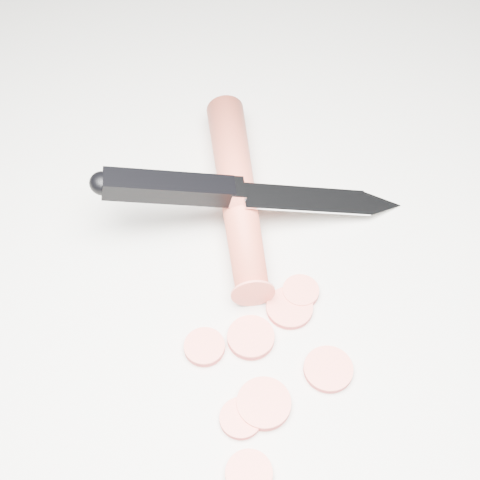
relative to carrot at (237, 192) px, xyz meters
name	(u,v)px	position (x,y,z in m)	size (l,w,h in m)	color
ground	(249,313)	(-0.04, -0.11, -0.02)	(2.40, 2.40, 0.00)	beige
carrot	(237,192)	(0.00, 0.00, 0.00)	(0.03, 0.03, 0.22)	#D24630
carrot_slice_0	(241,418)	(-0.08, -0.19, -0.02)	(0.03, 0.03, 0.01)	#EF6955
carrot_slice_1	(249,473)	(-0.09, -0.23, -0.02)	(0.03, 0.03, 0.01)	#EF6955
carrot_slice_2	(204,347)	(-0.08, -0.12, -0.01)	(0.03, 0.03, 0.01)	#EF6955
carrot_slice_3	(251,338)	(-0.05, -0.13, -0.01)	(0.04, 0.04, 0.01)	#EF6955
carrot_slice_4	(301,292)	(0.01, -0.11, -0.01)	(0.03, 0.03, 0.01)	#EF6955
carrot_slice_5	(264,404)	(-0.06, -0.18, -0.01)	(0.04, 0.04, 0.01)	#EF6955
carrot_slice_6	(328,369)	(0.00, -0.18, -0.02)	(0.04, 0.04, 0.01)	#EF6955
carrot_slice_7	(290,308)	(-0.01, -0.12, -0.02)	(0.04, 0.04, 0.01)	#EF6955
kitchen_knife	(254,190)	(0.01, -0.02, 0.02)	(0.27, 0.11, 0.07)	silver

